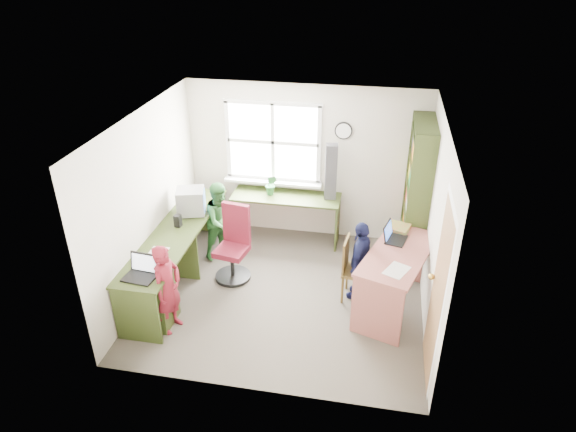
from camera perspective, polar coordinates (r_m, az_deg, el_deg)
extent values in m
cube|color=#403A32|center=(6.97, -0.38, -8.66)|extent=(3.60, 3.40, 0.02)
cube|color=white|center=(5.84, -0.46, 10.65)|extent=(3.60, 3.40, 0.02)
cube|color=beige|center=(7.84, 1.98, 5.97)|extent=(3.60, 0.02, 2.40)
cube|color=beige|center=(4.91, -4.28, -9.19)|extent=(3.60, 0.02, 2.40)
cube|color=beige|center=(6.86, -15.44, 1.45)|extent=(0.02, 3.40, 2.40)
cube|color=beige|center=(6.27, 16.05, -1.32)|extent=(0.02, 3.40, 2.40)
cube|color=white|center=(7.79, -1.68, 8.20)|extent=(1.40, 0.01, 1.20)
cube|color=white|center=(7.79, -1.69, 8.18)|extent=(1.48, 0.04, 1.28)
cube|color=olive|center=(5.49, 16.21, -8.48)|extent=(0.02, 0.82, 2.00)
sphere|color=gold|center=(5.75, 15.64, -6.50)|extent=(0.07, 0.07, 0.07)
cylinder|color=black|center=(7.56, 6.19, 9.41)|extent=(0.26, 0.03, 0.26)
cylinder|color=white|center=(7.54, 6.18, 9.37)|extent=(0.22, 0.01, 0.22)
cube|color=#313F19|center=(7.03, -12.34, -1.76)|extent=(0.60, 2.70, 0.03)
cube|color=#313F19|center=(7.81, -0.22, 2.15)|extent=(1.65, 0.56, 0.03)
cube|color=#313F19|center=(7.22, -12.04, -4.33)|extent=(0.56, 0.03, 0.72)
cube|color=#313F19|center=(6.27, -16.47, -10.70)|extent=(0.56, 0.03, 0.72)
cube|color=#313F19|center=(8.28, -8.74, 0.50)|extent=(0.56, 0.03, 0.72)
cube|color=#313F19|center=(7.89, 5.50, -0.78)|extent=(0.03, 0.52, 0.72)
cube|color=#313F19|center=(6.52, -15.08, -8.73)|extent=(0.54, 0.45, 0.72)
cube|color=#905048|center=(6.43, 12.19, -4.10)|extent=(1.07, 1.56, 0.03)
cube|color=#905048|center=(6.12, 9.78, -10.45)|extent=(0.59, 0.22, 0.79)
cube|color=#905048|center=(7.21, 13.55, -4.24)|extent=(0.59, 0.22, 0.79)
cube|color=#313F19|center=(6.92, 14.23, 0.47)|extent=(0.30, 0.02, 2.10)
cube|color=#313F19|center=(7.82, 13.99, 3.84)|extent=(0.30, 0.02, 2.10)
cube|color=#313F19|center=(6.99, 15.11, 9.92)|extent=(0.30, 1.00, 0.02)
cube|color=#313F19|center=(7.84, 13.26, -4.25)|extent=(0.30, 1.00, 0.02)
cube|color=#313F19|center=(7.66, 13.55, -1.98)|extent=(0.30, 1.00, 0.02)
cube|color=#313F19|center=(7.48, 13.88, 0.54)|extent=(0.30, 1.00, 0.02)
cube|color=#313F19|center=(7.31, 14.22, 3.17)|extent=(0.30, 1.00, 0.02)
cube|color=#313F19|center=(7.16, 14.58, 5.92)|extent=(0.30, 1.00, 0.02)
cube|color=#313F19|center=(7.03, 14.95, 8.78)|extent=(0.30, 1.00, 0.02)
cube|color=#AD2A18|center=(7.51, 13.43, -4.52)|extent=(0.25, 0.28, 0.27)
cube|color=#183F94|center=(7.78, 13.38, -3.21)|extent=(0.25, 0.30, 0.29)
cube|color=#1D7B39|center=(8.03, 13.34, -2.05)|extent=(0.25, 0.26, 0.30)
cube|color=gold|center=(7.32, 13.75, -2.04)|extent=(0.25, 0.28, 0.30)
cube|color=#75317B|center=(7.59, 13.70, -0.78)|extent=(0.25, 0.30, 0.32)
cube|color=orange|center=(7.86, 13.63, 0.16)|extent=(0.25, 0.26, 0.29)
cube|color=#252525|center=(7.13, 14.11, 0.65)|extent=(0.25, 0.28, 0.32)
cube|color=beige|center=(7.43, 14.01, 1.66)|extent=(0.25, 0.30, 0.29)
cube|color=#AD2A18|center=(7.69, 13.95, 2.71)|extent=(0.25, 0.26, 0.30)
cube|color=#183F94|center=(6.98, 14.45, 3.29)|extent=(0.25, 0.28, 0.29)
cube|color=#1D7B39|center=(7.26, 14.37, 4.40)|extent=(0.25, 0.30, 0.30)
cube|color=gold|center=(7.54, 14.29, 5.37)|extent=(0.25, 0.26, 0.32)
cube|color=#75317B|center=(6.83, 14.84, 6.24)|extent=(0.25, 0.28, 0.30)
cube|color=orange|center=(7.12, 14.74, 7.26)|extent=(0.25, 0.30, 0.32)
cube|color=#252525|center=(7.41, 14.62, 7.95)|extent=(0.25, 0.26, 0.29)
cylinder|color=black|center=(7.28, -6.12, -6.65)|extent=(0.57, 0.57, 0.04)
cylinder|color=black|center=(7.17, -6.20, -5.32)|extent=(0.06, 0.06, 0.37)
cube|color=maroon|center=(7.05, -6.29, -3.88)|extent=(0.47, 0.47, 0.08)
cube|color=maroon|center=(7.03, -5.75, -0.77)|extent=(0.40, 0.13, 0.58)
cylinder|color=brown|center=(6.72, 6.05, -8.18)|extent=(0.04, 0.04, 0.40)
cylinder|color=brown|center=(6.69, 8.80, -8.59)|extent=(0.04, 0.04, 0.40)
cylinder|color=brown|center=(6.98, 6.56, -6.65)|extent=(0.04, 0.04, 0.40)
cylinder|color=brown|center=(6.95, 9.21, -7.04)|extent=(0.04, 0.04, 0.40)
cube|color=brown|center=(6.71, 7.77, -6.14)|extent=(0.41, 0.41, 0.04)
cube|color=brown|center=(6.60, 6.44, -4.25)|extent=(0.06, 0.36, 0.45)
cube|color=gray|center=(7.43, -10.62, 0.37)|extent=(0.33, 0.29, 0.02)
cube|color=gray|center=(7.34, -10.75, 1.63)|extent=(0.46, 0.43, 0.36)
cube|color=#3F72F2|center=(7.33, -9.26, 1.70)|extent=(0.09, 0.29, 0.26)
cube|color=black|center=(6.19, -16.15, -6.57)|extent=(0.39, 0.30, 0.02)
cube|color=black|center=(6.22, -15.65, -4.99)|extent=(0.36, 0.10, 0.24)
cube|color=white|center=(6.21, -15.70, -5.04)|extent=(0.32, 0.08, 0.19)
cube|color=black|center=(6.66, 11.95, -2.60)|extent=(0.31, 0.37, 0.02)
cube|color=black|center=(6.63, 11.03, -1.60)|extent=(0.14, 0.32, 0.21)
cube|color=#3F72F2|center=(6.62, 11.11, -1.61)|extent=(0.11, 0.28, 0.17)
cube|color=black|center=(7.09, -12.14, -0.53)|extent=(0.10, 0.10, 0.17)
cube|color=black|center=(7.62, -10.22, 1.84)|extent=(0.11, 0.11, 0.18)
cube|color=black|center=(7.59, 4.79, 4.91)|extent=(0.19, 0.17, 0.85)
cube|color=red|center=(6.90, 12.15, -1.27)|extent=(0.35, 0.35, 0.06)
cube|color=beige|center=(6.59, -14.35, -4.06)|extent=(0.23, 0.32, 0.00)
cube|color=beige|center=(6.08, 11.98, -5.93)|extent=(0.34, 0.39, 0.00)
imported|color=#2C6F3A|center=(7.78, -1.89, 3.48)|extent=(0.20, 0.17, 0.33)
imported|color=maroon|center=(6.24, -13.23, -7.90)|extent=(0.37, 0.48, 1.15)
imported|color=#28662A|center=(7.52, -7.42, -0.48)|extent=(0.69, 0.72, 1.17)
imported|color=#12163A|center=(6.68, 8.03, -4.89)|extent=(0.42, 0.69, 1.11)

